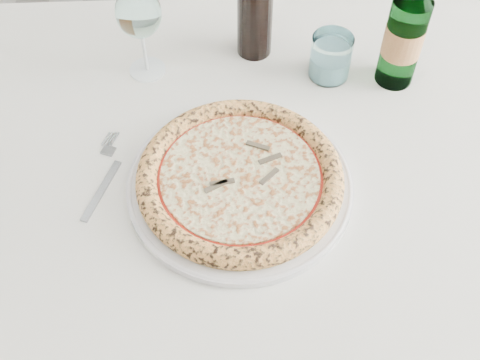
{
  "coord_description": "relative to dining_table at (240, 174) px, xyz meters",
  "views": [
    {
      "loc": [
        0.1,
        -0.6,
        1.55
      ],
      "look_at": [
        0.1,
        -0.01,
        0.78
      ],
      "focal_mm": 45.0,
      "sensor_mm": 36.0,
      "label": 1
    }
  ],
  "objects": [
    {
      "name": "floor",
      "position": [
        -0.1,
        -0.09,
        -0.67
      ],
      "size": [
        5.0,
        6.0,
        0.02
      ],
      "primitive_type": "cube",
      "color": "#565656",
      "rests_on": "ground"
    },
    {
      "name": "beer_bottle",
      "position": [
        0.29,
        0.16,
        0.2
      ],
      "size": [
        0.07,
        0.07,
        0.27
      ],
      "color": "#367642",
      "rests_on": "dining_table"
    },
    {
      "name": "wine_glass",
      "position": [
        -0.18,
        0.18,
        0.22
      ],
      "size": [
        0.08,
        0.08,
        0.18
      ],
      "color": "white",
      "rests_on": "dining_table"
    },
    {
      "name": "fork",
      "position": [
        -0.23,
        -0.08,
        0.09
      ],
      "size": [
        0.05,
        0.18,
        0.0
      ],
      "color": "gray",
      "rests_on": "dining_table"
    },
    {
      "name": "tumbler",
      "position": [
        0.17,
        0.17,
        0.13
      ],
      "size": [
        0.08,
        0.08,
        0.09
      ],
      "color": "white",
      "rests_on": "dining_table"
    },
    {
      "name": "wine_bottle",
      "position": [
        0.03,
        0.24,
        0.21
      ],
      "size": [
        0.07,
        0.07,
        0.27
      ],
      "color": "black",
      "rests_on": "dining_table"
    },
    {
      "name": "dining_table",
      "position": [
        0.0,
        0.0,
        0.0
      ],
      "size": [
        1.44,
        0.89,
        0.76
      ],
      "color": "brown",
      "rests_on": "floor"
    },
    {
      "name": "plate",
      "position": [
        0.0,
        -0.1,
        0.1
      ],
      "size": [
        0.37,
        0.37,
        0.02
      ],
      "color": "white",
      "rests_on": "dining_table"
    },
    {
      "name": "pizza",
      "position": [
        -0.0,
        -0.1,
        0.12
      ],
      "size": [
        0.33,
        0.33,
        0.03
      ],
      "color": "#D8B551",
      "rests_on": "plate"
    }
  ]
}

